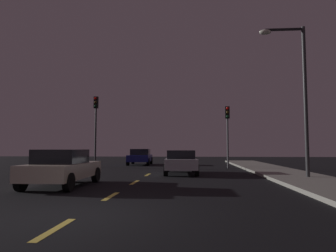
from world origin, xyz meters
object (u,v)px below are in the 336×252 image
(car_oncoming_far, at_px, (140,157))
(street_lamp_right, at_px, (298,86))
(car_adjacent_lane, at_px, (63,167))
(traffic_signal_left, at_px, (96,118))
(traffic_signal_right, at_px, (228,125))
(car_stopped_ahead, at_px, (181,162))

(car_oncoming_far, xyz_separation_m, street_lamp_right, (9.64, -12.32, 3.67))
(car_adjacent_lane, height_order, car_oncoming_far, car_adjacent_lane)
(traffic_signal_left, relative_size, traffic_signal_right, 1.19)
(car_oncoming_far, relative_size, street_lamp_right, 0.56)
(car_oncoming_far, bearing_deg, car_stopped_ahead, -67.11)
(car_stopped_ahead, bearing_deg, street_lamp_right, -26.94)
(traffic_signal_left, distance_m, car_stopped_ahead, 9.07)
(car_adjacent_lane, xyz_separation_m, street_lamp_right, (9.98, 3.20, 3.67))
(car_stopped_ahead, distance_m, street_lamp_right, 7.33)
(car_stopped_ahead, bearing_deg, car_adjacent_lane, -125.49)
(traffic_signal_left, height_order, street_lamp_right, street_lamp_right)
(car_adjacent_lane, bearing_deg, car_stopped_ahead, 54.51)
(traffic_signal_right, xyz_separation_m, street_lamp_right, (2.39, -8.10, 1.17))
(car_adjacent_lane, bearing_deg, traffic_signal_right, 56.08)
(traffic_signal_left, distance_m, car_adjacent_lane, 11.95)
(car_oncoming_far, bearing_deg, car_adjacent_lane, -91.26)
(car_stopped_ahead, bearing_deg, traffic_signal_right, 57.99)
(traffic_signal_right, height_order, car_adjacent_lane, traffic_signal_right)
(traffic_signal_right, bearing_deg, street_lamp_right, -73.58)
(traffic_signal_right, height_order, street_lamp_right, street_lamp_right)
(traffic_signal_left, xyz_separation_m, traffic_signal_right, (10.00, -0.00, -0.56))
(traffic_signal_left, height_order, car_adjacent_lane, traffic_signal_left)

